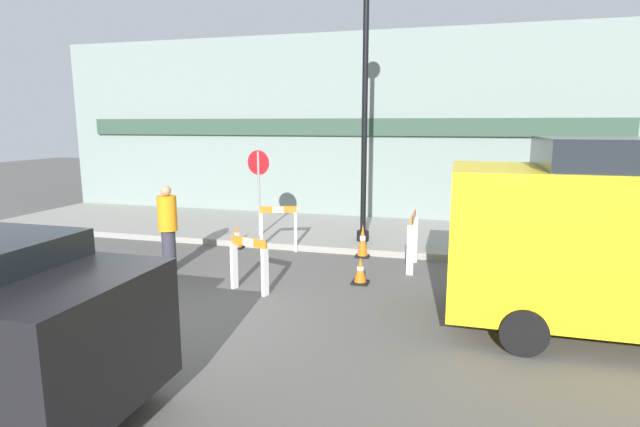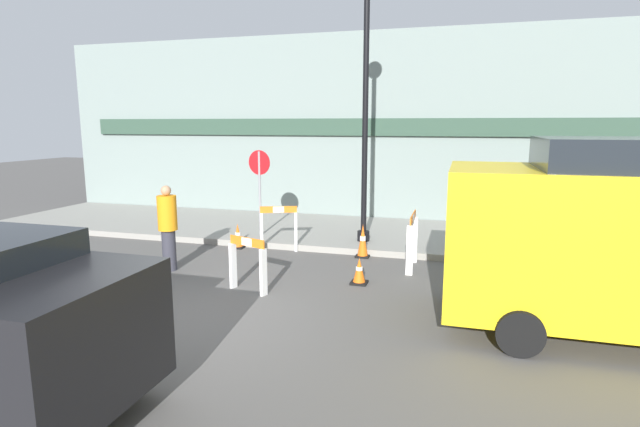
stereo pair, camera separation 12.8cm
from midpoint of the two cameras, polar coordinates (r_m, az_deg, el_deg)
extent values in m
plane|color=#565451|center=(7.73, -14.80, -12.10)|extent=(60.00, 60.00, 0.00)
cube|color=gray|center=(13.42, -0.59, -1.92)|extent=(18.00, 3.93, 0.14)
cube|color=gray|center=(15.09, 1.65, 9.67)|extent=(18.00, 0.12, 5.50)
cube|color=#2D4738|center=(14.98, 1.54, 9.85)|extent=(16.20, 0.10, 0.50)
cylinder|color=black|center=(11.92, 5.29, -2.57)|extent=(0.29, 0.29, 0.24)
cylinder|color=black|center=(11.63, 5.50, 10.19)|extent=(0.13, 0.13, 5.51)
cylinder|color=gray|center=(12.38, -6.59, 2.23)|extent=(0.06, 0.06, 2.09)
cylinder|color=red|center=(12.30, -6.66, 5.81)|extent=(0.59, 0.12, 0.60)
cube|color=white|center=(11.44, -2.47, -2.11)|extent=(0.10, 0.14, 0.90)
cube|color=white|center=(11.43, -6.35, -2.18)|extent=(0.10, 0.14, 0.90)
cube|color=orange|center=(11.33, -4.44, 0.46)|extent=(0.78, 0.33, 0.15)
cube|color=white|center=(11.33, -4.44, 0.46)|extent=(0.24, 0.12, 0.14)
cube|color=white|center=(9.03, -9.51, -5.89)|extent=(0.10, 0.14, 0.82)
cube|color=white|center=(8.56, -6.07, -6.71)|extent=(0.10, 0.14, 0.82)
cube|color=orange|center=(8.67, -7.92, -3.22)|extent=(0.74, 0.28, 0.15)
cube|color=white|center=(8.67, -7.92, -3.22)|extent=(0.23, 0.10, 0.14)
cube|color=white|center=(9.78, 10.59, -4.17)|extent=(0.13, 0.06, 0.98)
cube|color=white|center=(10.69, 11.06, -2.96)|extent=(0.13, 0.06, 0.98)
cube|color=orange|center=(10.12, 10.94, -0.43)|extent=(0.03, 0.99, 0.15)
cube|color=white|center=(10.12, 10.94, -0.43)|extent=(0.03, 0.30, 0.13)
cube|color=black|center=(11.07, 5.22, -4.87)|extent=(0.30, 0.30, 0.04)
cone|color=orange|center=(10.98, 5.25, -3.02)|extent=(0.23, 0.22, 0.70)
cylinder|color=white|center=(10.97, 5.25, -2.84)|extent=(0.13, 0.13, 0.10)
cube|color=black|center=(9.27, 4.89, -7.87)|extent=(0.30, 0.30, 0.04)
cone|color=orange|center=(9.20, 4.91, -6.41)|extent=(0.22, 0.22, 0.45)
cylinder|color=white|center=(9.19, 4.91, -6.28)|extent=(0.13, 0.13, 0.06)
cube|color=black|center=(11.97, -9.04, -3.80)|extent=(0.30, 0.30, 0.04)
cone|color=orange|center=(11.91, -9.08, -2.44)|extent=(0.23, 0.22, 0.54)
cylinder|color=white|center=(11.90, -9.08, -2.32)|extent=(0.13, 0.13, 0.08)
cylinder|color=#33333D|center=(10.39, -16.52, -4.03)|extent=(0.35, 0.35, 0.82)
cylinder|color=orange|center=(10.24, -16.73, 0.07)|extent=(0.49, 0.49, 0.69)
sphere|color=tan|center=(10.17, -16.86, 2.52)|extent=(0.26, 0.26, 0.20)
cylinder|color=black|center=(6.22, -21.84, -15.16)|extent=(0.60, 0.18, 0.60)
cylinder|color=black|center=(8.86, 21.01, -7.49)|extent=(0.60, 0.18, 0.60)
cylinder|color=black|center=(6.93, 22.41, -12.54)|extent=(0.60, 0.18, 0.60)
camera|label=1|loc=(0.06, -89.66, 0.06)|focal=28.00mm
camera|label=2|loc=(0.06, 90.34, -0.06)|focal=28.00mm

